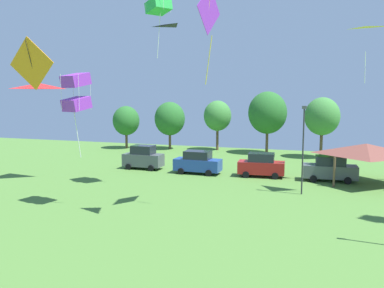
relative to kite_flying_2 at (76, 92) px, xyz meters
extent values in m
cube|color=purple|center=(0.00, 0.00, 0.82)|extent=(1.89, 1.97, 1.08)
cube|color=purple|center=(0.00, 0.00, -0.80)|extent=(1.89, 1.97, 1.08)
cylinder|color=white|center=(-0.70, -0.70, 0.01)|extent=(0.02, 0.02, 2.43)
cylinder|color=white|center=(0.70, -0.70, 0.01)|extent=(0.02, 0.02, 2.43)
cylinder|color=white|center=(-0.70, 0.70, 0.01)|extent=(0.02, 0.02, 2.43)
cylinder|color=white|center=(0.70, 0.70, 0.01)|extent=(0.02, 0.02, 2.43)
cylinder|color=white|center=(0.00, 0.00, -2.96)|extent=(0.20, 0.50, 3.25)
pyramid|color=black|center=(7.58, -0.44, 3.35)|extent=(1.83, 1.57, 0.05)
cube|color=green|center=(3.26, 6.91, 6.86)|extent=(2.33, 2.29, 1.19)
cylinder|color=white|center=(3.26, 6.91, 4.53)|extent=(0.48, 0.34, 3.51)
pyramid|color=red|center=(-9.22, 7.62, -0.33)|extent=(4.17, 3.95, 0.59)
cube|color=purple|center=(8.97, 1.84, 5.24)|extent=(0.66, 3.08, 3.14)
cylinder|color=yellow|center=(8.97, 1.82, 5.24)|extent=(0.27, 0.06, 2.85)
cylinder|color=yellow|center=(8.97, 1.84, 2.07)|extent=(0.49, 0.12, 3.15)
cube|color=orange|center=(3.35, -8.32, 1.29)|extent=(2.48, 0.46, 2.45)
cylinder|color=black|center=(3.35, -8.34, 1.29)|extent=(0.13, 0.57, 2.19)
pyramid|color=yellow|center=(18.79, 8.13, 3.88)|extent=(2.66, 2.14, 0.14)
cylinder|color=white|center=(18.98, 8.93, 1.82)|extent=(0.14, 0.38, 2.33)
cube|color=#4C5156|center=(-1.96, 14.61, -7.11)|extent=(4.18, 1.82, 1.30)
cube|color=#1E232D|center=(-1.96, 14.61, -6.00)|extent=(2.30, 1.67, 0.91)
cylinder|color=black|center=(-0.67, 13.70, -7.75)|extent=(0.64, 0.22, 0.64)
cylinder|color=black|center=(-0.67, 15.51, -7.75)|extent=(0.64, 0.22, 0.64)
cylinder|color=black|center=(-3.26, 13.70, -7.75)|extent=(0.64, 0.22, 0.64)
cylinder|color=black|center=(-3.26, 15.51, -7.75)|extent=(0.64, 0.22, 0.64)
cube|color=#234299|center=(4.32, 14.01, -7.17)|extent=(4.67, 1.93, 1.16)
cube|color=#1E232D|center=(4.32, 14.01, -6.18)|extent=(2.58, 1.74, 0.81)
cylinder|color=black|center=(5.74, 13.06, -7.75)|extent=(0.64, 0.23, 0.64)
cylinder|color=black|center=(5.77, 14.91, -7.75)|extent=(0.64, 0.23, 0.64)
cylinder|color=black|center=(2.86, 13.11, -7.75)|extent=(0.64, 0.23, 0.64)
cylinder|color=black|center=(2.89, 14.96, -7.75)|extent=(0.64, 0.23, 0.64)
cube|color=maroon|center=(10.59, 14.49, -7.17)|extent=(4.53, 2.20, 1.17)
cube|color=#1E232D|center=(10.59, 14.49, -6.18)|extent=(2.55, 1.89, 0.82)
cylinder|color=black|center=(12.03, 13.68, -7.75)|extent=(0.66, 0.27, 0.64)
cylinder|color=black|center=(11.88, 15.52, -7.75)|extent=(0.66, 0.27, 0.64)
cylinder|color=black|center=(9.31, 13.46, -7.75)|extent=(0.66, 0.27, 0.64)
cylinder|color=black|center=(9.16, 15.30, -7.75)|extent=(0.66, 0.27, 0.64)
cube|color=#4C5156|center=(16.87, 14.52, -7.17)|extent=(4.85, 2.16, 1.17)
cube|color=#1E232D|center=(16.87, 14.52, -6.17)|extent=(2.72, 1.87, 0.82)
cylinder|color=black|center=(18.40, 13.71, -7.75)|extent=(0.65, 0.26, 0.64)
cylinder|color=black|center=(18.27, 15.54, -7.75)|extent=(0.65, 0.26, 0.64)
cylinder|color=black|center=(15.47, 13.50, -7.75)|extent=(0.65, 0.26, 0.64)
cylinder|color=black|center=(15.35, 15.34, -7.75)|extent=(0.65, 0.26, 0.64)
cylinder|color=brown|center=(17.20, 12.16, -6.77)|extent=(0.20, 0.20, 2.60)
cylinder|color=brown|center=(17.20, 16.78, -6.77)|extent=(0.20, 0.20, 2.60)
pyramid|color=brown|center=(19.84, 14.47, -4.97)|extent=(6.83, 5.98, 1.00)
cylinder|color=#2D2D33|center=(14.75, 8.64, -4.68)|extent=(0.12, 0.12, 6.80)
cube|color=#4C4C51|center=(14.75, 8.64, -1.16)|extent=(0.36, 0.20, 0.24)
cylinder|color=brown|center=(-11.40, 28.80, -6.77)|extent=(0.36, 0.36, 2.61)
ellipsoid|color=#286628|center=(-11.40, 28.80, -4.01)|extent=(3.87, 3.87, 4.26)
cylinder|color=brown|center=(-5.07, 30.09, -6.69)|extent=(0.36, 0.36, 2.76)
ellipsoid|color=#286628|center=(-5.07, 30.09, -3.67)|extent=(4.37, 4.37, 4.80)
cylinder|color=brown|center=(1.72, 31.19, -6.36)|extent=(0.36, 0.36, 3.42)
ellipsoid|color=#3D7F38|center=(1.72, 31.19, -3.20)|extent=(3.88, 3.88, 4.26)
cylinder|color=brown|center=(8.86, 30.15, -6.30)|extent=(0.36, 0.36, 3.55)
ellipsoid|color=#286628|center=(8.86, 30.15, -2.62)|extent=(5.09, 5.09, 5.60)
cylinder|color=brown|center=(15.81, 28.58, -6.28)|extent=(0.36, 0.36, 3.58)
ellipsoid|color=#3D7F38|center=(15.81, 28.58, -2.89)|extent=(4.28, 4.28, 4.71)
camera|label=1|loc=(16.55, -24.13, -0.09)|focal=38.00mm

